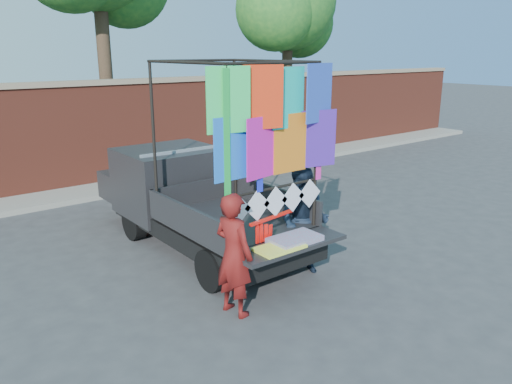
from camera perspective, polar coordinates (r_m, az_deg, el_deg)
ground at (r=7.45m, az=1.85°, el=-10.38°), size 90.00×90.00×0.00m
brick_wall at (r=13.00m, az=-18.42°, el=6.34°), size 30.00×0.45×2.61m
curb at (r=12.62m, az=-16.83°, el=0.31°), size 30.00×1.20×0.12m
tree_right at (r=17.81m, az=3.92°, el=20.52°), size 4.20×3.30×6.62m
pickup_truck at (r=8.94m, az=-8.14°, el=-0.53°), size 2.00×5.03×3.17m
woman at (r=6.35m, az=-2.54°, el=-7.17°), size 0.48×0.65×1.62m
man at (r=7.58m, az=5.48°, el=-3.28°), size 0.93×1.00×1.64m
streamer_bundle at (r=6.85m, az=1.29°, el=-4.50°), size 0.86×0.18×0.60m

